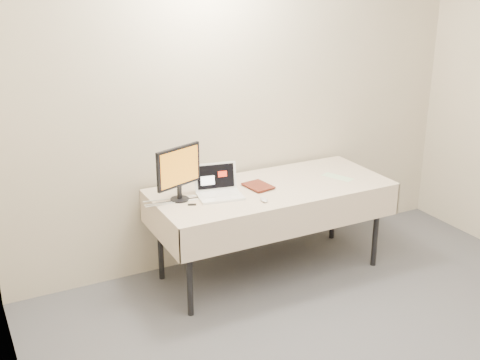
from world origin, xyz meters
name	(u,v)px	position (x,y,z in m)	size (l,w,h in m)	color
back_wall	(244,97)	(0.00, 2.50, 1.35)	(4.00, 0.10, 2.70)	beige
table	(271,194)	(0.00, 2.05, 0.68)	(1.86, 0.81, 0.74)	black
laptop	(218,188)	(-0.44, 2.07, 0.79)	(0.36, 0.32, 0.22)	white
monitor	(179,169)	(-0.73, 2.11, 0.97)	(0.38, 0.18, 0.40)	black
book	(249,176)	(-0.18, 2.06, 0.85)	(0.17, 0.02, 0.23)	maroon
alarm_clock	(223,178)	(-0.29, 2.32, 0.76)	(0.13, 0.07, 0.05)	black
clicker	(264,200)	(-0.20, 1.81, 0.75)	(0.05, 0.10, 0.02)	silver
paper_form	(338,177)	(0.59, 1.99, 0.74)	(0.10, 0.25, 0.00)	#C7E9BA
usb_dongle	(192,205)	(-0.69, 1.98, 0.74)	(0.06, 0.02, 0.01)	black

